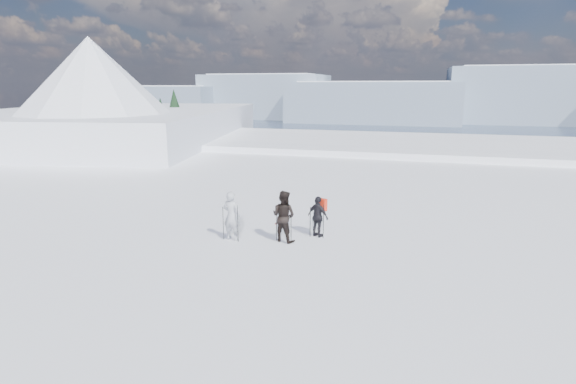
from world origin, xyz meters
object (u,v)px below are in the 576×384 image
Objects in this scene: skier_grey at (232,216)px; skis_loose at (283,218)px; skier_pack at (318,217)px; skier_dark at (284,216)px.

skier_grey reaches higher than skis_loose.
skier_pack is 0.89× the size of skis_loose.
skier_dark is at bearing -159.33° from skier_grey.
skis_loose is at bearing -18.75° from skier_pack.
skier_grey is 1.06× the size of skis_loose.
skier_dark is at bearing -73.11° from skis_loose.
skier_grey is 3.31m from skis_loose.
skier_pack is 2.73m from skis_loose.
skier_dark is (1.83, 0.39, 0.03)m from skier_grey.
skier_grey is 3.14m from skier_pack.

